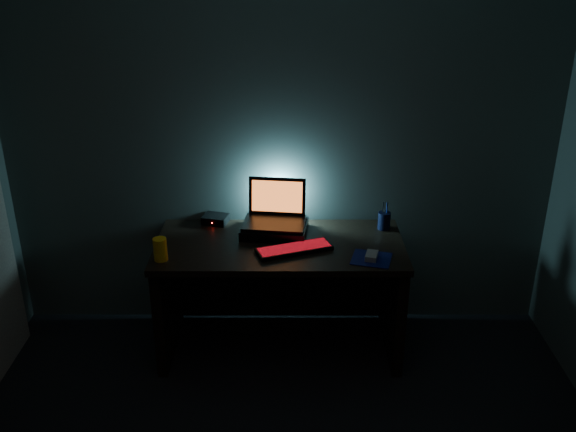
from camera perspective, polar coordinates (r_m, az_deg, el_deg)
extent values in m
cube|color=#47514C|center=(4.05, -0.70, 6.33)|extent=(3.50, 0.00, 2.50)
cube|color=black|center=(3.89, -0.72, -2.70)|extent=(1.50, 0.70, 0.04)
cube|color=black|center=(4.14, -10.65, -7.30)|extent=(0.06, 0.64, 0.71)
cube|color=black|center=(4.12, 9.30, -7.33)|extent=(0.06, 0.64, 0.71)
cube|color=black|center=(4.35, -0.65, -5.17)|extent=(1.38, 0.02, 0.65)
cube|color=black|center=(3.99, -1.21, -1.15)|extent=(0.43, 0.35, 0.06)
cube|color=black|center=(3.98, -1.21, -0.64)|extent=(0.41, 0.30, 0.02)
cube|color=black|center=(4.05, -0.97, 1.78)|extent=(0.36, 0.09, 0.24)
cube|color=orange|center=(4.04, -0.99, 1.74)|extent=(0.32, 0.07, 0.20)
cube|color=black|center=(3.78, 0.55, -2.96)|extent=(0.47, 0.29, 0.03)
cube|color=red|center=(3.77, 0.55, -2.78)|extent=(0.44, 0.26, 0.00)
cube|color=#0A114C|center=(3.73, 7.43, -3.78)|extent=(0.26, 0.25, 0.00)
cube|color=gray|center=(3.72, 7.44, -3.54)|extent=(0.09, 0.12, 0.03)
cylinder|color=black|center=(4.09, 8.54, -0.41)|extent=(0.08, 0.08, 0.11)
cylinder|color=#FFB40D|center=(3.73, -11.29, -2.92)|extent=(0.08, 0.08, 0.13)
cube|color=black|center=(4.17, -6.47, -0.28)|extent=(0.18, 0.16, 0.05)
sphere|color=#FF0C07|center=(4.11, -6.77, -0.62)|extent=(0.01, 0.01, 0.01)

